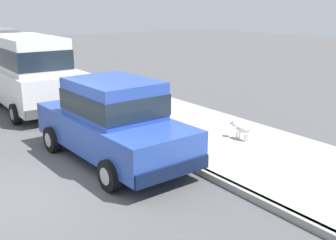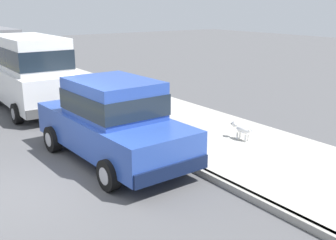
% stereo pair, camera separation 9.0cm
% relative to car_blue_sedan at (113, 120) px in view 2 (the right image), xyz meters
% --- Properties ---
extents(ground_plane, '(80.00, 80.00, 0.00)m').
position_rel_car_blue_sedan_xyz_m(ground_plane, '(-2.09, -0.52, -0.98)').
color(ground_plane, '#4C4C4F').
extents(curb, '(0.16, 64.00, 0.14)m').
position_rel_car_blue_sedan_xyz_m(curb, '(1.11, -0.52, -0.91)').
color(curb, gray).
rests_on(curb, ground).
extents(sidewalk, '(3.60, 64.00, 0.14)m').
position_rel_car_blue_sedan_xyz_m(sidewalk, '(2.91, -0.52, -0.91)').
color(sidewalk, '#A8A59E').
rests_on(sidewalk, ground).
extents(car_blue_sedan, '(2.16, 4.66, 1.92)m').
position_rel_car_blue_sedan_xyz_m(car_blue_sedan, '(0.00, 0.00, 0.00)').
color(car_blue_sedan, '#28479E').
rests_on(car_blue_sedan, ground).
extents(car_white_van, '(2.17, 4.92, 2.52)m').
position_rel_car_blue_sedan_xyz_m(car_white_van, '(-0.01, 5.89, 0.41)').
color(car_white_van, white).
rests_on(car_white_van, ground).
extents(dog_white, '(0.23, 0.76, 0.49)m').
position_rel_car_blue_sedan_xyz_m(dog_white, '(3.22, -0.94, -0.55)').
color(dog_white, white).
rests_on(dog_white, sidewalk).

